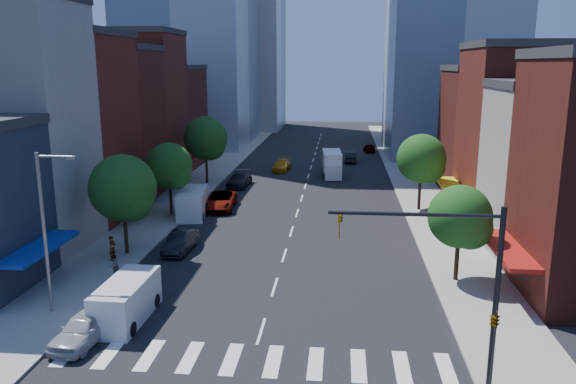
# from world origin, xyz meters

# --- Properties ---
(ground) EXTENTS (220.00, 220.00, 0.00)m
(ground) POSITION_xyz_m (0.00, 0.00, 0.00)
(ground) COLOR black
(ground) RESTS_ON ground
(sidewalk_left) EXTENTS (5.00, 120.00, 0.15)m
(sidewalk_left) POSITION_xyz_m (-12.50, 40.00, 0.07)
(sidewalk_left) COLOR gray
(sidewalk_left) RESTS_ON ground
(sidewalk_right) EXTENTS (5.00, 120.00, 0.15)m
(sidewalk_right) POSITION_xyz_m (12.50, 40.00, 0.07)
(sidewalk_right) COLOR gray
(sidewalk_right) RESTS_ON ground
(crosswalk) EXTENTS (19.00, 3.00, 0.01)m
(crosswalk) POSITION_xyz_m (0.00, -3.00, 0.01)
(crosswalk) COLOR silver
(crosswalk) RESTS_ON ground
(bldg_left_2) EXTENTS (12.00, 9.00, 16.00)m
(bldg_left_2) POSITION_xyz_m (-21.00, 20.50, 8.00)
(bldg_left_2) COLOR maroon
(bldg_left_2) RESTS_ON ground
(bldg_left_3) EXTENTS (12.00, 8.00, 15.00)m
(bldg_left_3) POSITION_xyz_m (-21.00, 29.00, 7.50)
(bldg_left_3) COLOR #4B1912
(bldg_left_3) RESTS_ON ground
(bldg_left_4) EXTENTS (12.00, 9.00, 17.00)m
(bldg_left_4) POSITION_xyz_m (-21.00, 37.50, 8.50)
(bldg_left_4) COLOR maroon
(bldg_left_4) RESTS_ON ground
(bldg_left_5) EXTENTS (12.00, 10.00, 13.00)m
(bldg_left_5) POSITION_xyz_m (-21.00, 47.00, 6.50)
(bldg_left_5) COLOR #4B1912
(bldg_left_5) RESTS_ON ground
(bldg_right_1) EXTENTS (12.00, 8.00, 12.00)m
(bldg_right_1) POSITION_xyz_m (21.00, 15.00, 6.00)
(bldg_right_1) COLOR silver
(bldg_right_1) RESTS_ON ground
(bldg_right_2) EXTENTS (12.00, 10.00, 15.00)m
(bldg_right_2) POSITION_xyz_m (21.00, 24.00, 7.50)
(bldg_right_2) COLOR maroon
(bldg_right_2) RESTS_ON ground
(bldg_right_3) EXTENTS (12.00, 10.00, 13.00)m
(bldg_right_3) POSITION_xyz_m (21.00, 34.00, 6.50)
(bldg_right_3) COLOR #4B1912
(bldg_right_3) RESTS_ON ground
(traffic_signal) EXTENTS (7.24, 2.24, 8.00)m
(traffic_signal) POSITION_xyz_m (9.94, -4.50, 4.16)
(traffic_signal) COLOR black
(traffic_signal) RESTS_ON sidewalk_right
(streetlight) EXTENTS (2.25, 0.25, 9.00)m
(streetlight) POSITION_xyz_m (-11.81, 1.00, 5.28)
(streetlight) COLOR slate
(streetlight) RESTS_ON sidewalk_left
(tree_left_near) EXTENTS (4.80, 4.80, 7.30)m
(tree_left_near) POSITION_xyz_m (-11.35, 10.92, 4.87)
(tree_left_near) COLOR black
(tree_left_near) RESTS_ON sidewalk_left
(tree_left_mid) EXTENTS (4.20, 4.20, 6.65)m
(tree_left_mid) POSITION_xyz_m (-11.35, 21.92, 4.53)
(tree_left_mid) COLOR black
(tree_left_mid) RESTS_ON sidewalk_left
(tree_left_far) EXTENTS (5.00, 5.00, 7.75)m
(tree_left_far) POSITION_xyz_m (-11.35, 35.92, 5.20)
(tree_left_far) COLOR black
(tree_left_far) RESTS_ON sidewalk_left
(tree_right_near) EXTENTS (4.00, 4.00, 6.20)m
(tree_right_near) POSITION_xyz_m (11.65, 7.92, 4.19)
(tree_right_near) COLOR black
(tree_right_near) RESTS_ON sidewalk_right
(tree_right_far) EXTENTS (4.60, 4.60, 7.20)m
(tree_right_far) POSITION_xyz_m (11.65, 25.92, 4.86)
(tree_right_far) COLOR black
(tree_right_far) RESTS_ON sidewalk_right
(parked_car_front) EXTENTS (2.34, 4.65, 1.52)m
(parked_car_front) POSITION_xyz_m (-8.68, -2.00, 0.76)
(parked_car_front) COLOR #AEAEB3
(parked_car_front) RESTS_ON ground
(parked_car_second) EXTENTS (1.78, 4.60, 1.49)m
(parked_car_second) POSITION_xyz_m (-7.79, 12.16, 0.75)
(parked_car_second) COLOR black
(parked_car_second) RESTS_ON ground
(parked_car_third) EXTENTS (3.08, 6.03, 1.63)m
(parked_car_third) POSITION_xyz_m (-7.50, 24.82, 0.81)
(parked_car_third) COLOR #999999
(parked_car_third) RESTS_ON ground
(parked_car_rear) EXTENTS (2.38, 5.43, 1.55)m
(parked_car_rear) POSITION_xyz_m (-7.50, 35.30, 0.78)
(parked_car_rear) COLOR black
(parked_car_rear) RESTS_ON ground
(cargo_van_near) EXTENTS (2.27, 5.33, 2.25)m
(cargo_van_near) POSITION_xyz_m (-7.50, 0.52, 1.11)
(cargo_van_near) COLOR silver
(cargo_van_near) RESTS_ON ground
(cargo_van_far) EXTENTS (3.03, 5.97, 2.43)m
(cargo_van_far) POSITION_xyz_m (-9.48, 22.00, 1.20)
(cargo_van_far) COLOR white
(cargo_van_far) RESTS_ON ground
(taxi) EXTENTS (2.34, 4.93, 1.39)m
(taxi) POSITION_xyz_m (-3.70, 45.38, 0.69)
(taxi) COLOR orange
(taxi) RESTS_ON ground
(traffic_car_oncoming) EXTENTS (1.73, 4.59, 1.49)m
(traffic_car_oncoming) POSITION_xyz_m (5.43, 52.60, 0.75)
(traffic_car_oncoming) COLOR black
(traffic_car_oncoming) RESTS_ON ground
(traffic_car_far) EXTENTS (1.97, 3.94, 1.29)m
(traffic_car_far) POSITION_xyz_m (8.50, 62.44, 0.64)
(traffic_car_far) COLOR #999999
(traffic_car_far) RESTS_ON ground
(box_truck) EXTENTS (2.67, 7.46, 2.95)m
(box_truck) POSITION_xyz_m (2.92, 42.61, 1.40)
(box_truck) COLOR white
(box_truck) RESTS_ON ground
(pedestrian_near) EXTENTS (0.52, 0.70, 1.74)m
(pedestrian_near) POSITION_xyz_m (-11.94, 9.50, 1.02)
(pedestrian_near) COLOR #999999
(pedestrian_near) RESTS_ON sidewalk_left
(pedestrian_far) EXTENTS (0.80, 0.90, 1.56)m
(pedestrian_far) POSITION_xyz_m (-10.50, 6.21, 0.93)
(pedestrian_far) COLOR #999999
(pedestrian_far) RESTS_ON sidewalk_left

